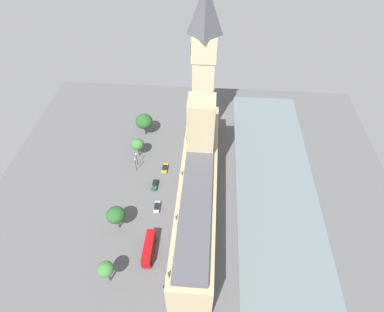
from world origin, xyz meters
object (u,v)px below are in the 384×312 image
Objects in this scene: car_yellow_cab_leading at (165,168)px; double_decker_bus_kerbside at (149,248)px; car_dark_green_corner at (155,184)px; street_lamp_slot_10 at (136,157)px; street_lamp_near_tower at (135,162)px; pedestrian_midblock at (164,287)px; car_silver_by_river_gate at (157,207)px; plane_tree_opposite_hall at (116,215)px; clock_tower at (204,63)px; plane_tree_far_end at (106,269)px; plane_tree_trailing at (144,121)px; parliament_building at (198,182)px; plane_tree_under_trees at (137,144)px.

car_yellow_cab_leading is 0.41× the size of double_decker_bus_kerbside.
car_dark_green_corner is 13.27m from street_lamp_slot_10.
double_decker_bus_kerbside is 1.69× the size of street_lamp_near_tower.
double_decker_bus_kerbside reaches higher than pedestrian_midblock.
double_decker_bus_kerbside is at bearing -91.00° from car_silver_by_river_gate.
street_lamp_slot_10 is (10.59, -35.61, 1.63)m from double_decker_bus_kerbside.
plane_tree_opposite_hall is at bearing -112.64° from car_yellow_cab_leading.
street_lamp_near_tower is at bearing -72.55° from double_decker_bus_kerbside.
clock_tower is 6.64× the size of plane_tree_far_end.
plane_tree_far_end is at bearing -112.14° from car_silver_by_river_gate.
car_dark_green_corner is 0.48× the size of plane_tree_trailing.
car_silver_by_river_gate is 0.72× the size of street_lamp_near_tower.
plane_tree_trailing reaches higher than plane_tree_opposite_hall.
street_lamp_slot_10 is at bearing 171.00° from car_yellow_cab_leading.
plane_tree_far_end is 0.94× the size of plane_tree_opposite_hall.
double_decker_bus_kerbside is at bearing 101.32° from plane_tree_trailing.
double_decker_bus_kerbside is (12.65, 59.63, -27.58)m from clock_tower.
street_lamp_slot_10 is at bearing -49.41° from car_dark_green_corner.
plane_tree_trailing is at bearing 15.35° from clock_tower.
car_silver_by_river_gate is 0.43× the size of double_decker_bus_kerbside.
parliament_building is 31.21m from plane_tree_under_trees.
street_lamp_slot_10 is at bearing -31.13° from parliament_building.
car_yellow_cab_leading is 13.94m from plane_tree_under_trees.
street_lamp_near_tower is (10.42, -32.71, 1.73)m from double_decker_bus_kerbside.
plane_tree_trailing is (16.48, -63.29, 6.17)m from pedestrian_midblock.
parliament_building is 7.70× the size of plane_tree_opposite_hall.
plane_tree_far_end is (15.44, -0.99, 6.07)m from pedestrian_midblock.
car_dark_green_corner is 0.45× the size of double_decker_bus_kerbside.
street_lamp_slot_10 is at bearing 17.59° from pedestrian_midblock.
car_yellow_cab_leading is 11.10m from street_lamp_near_tower.
street_lamp_slot_10 reaches higher than pedestrian_midblock.
clock_tower is 5.93× the size of plane_tree_trailing.
double_decker_bus_kerbside is at bearing 106.56° from street_lamp_slot_10.
plane_tree_opposite_hall is 0.95× the size of plane_tree_trailing.
clock_tower is 43.87m from street_lamp_near_tower.
car_silver_by_river_gate is at bearing 10.72° from pedestrian_midblock.
car_dark_green_corner is 17.85m from plane_tree_under_trees.
double_decker_bus_kerbside is 1.20× the size of plane_tree_far_end.
clock_tower reaches higher than double_decker_bus_kerbside.
plane_tree_opposite_hall is at bearing -36.07° from double_decker_bus_kerbside.
car_dark_green_corner is 0.77× the size of street_lamp_slot_10.
double_decker_bus_kerbside is 54.45m from plane_tree_trailing.
plane_tree_trailing reaches higher than plane_tree_far_end.
plane_tree_far_end is 1.41× the size of street_lamp_near_tower.
car_silver_by_river_gate is 19.75m from street_lamp_near_tower.
car_dark_green_corner is 20.60m from plane_tree_opposite_hall.
pedestrian_midblock is 48.67m from street_lamp_slot_10.
car_yellow_cab_leading is 0.70× the size of street_lamp_near_tower.
plane_tree_under_trees is at bearing -75.08° from double_decker_bus_kerbside.
parliament_building is 18.35m from car_dark_green_corner.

